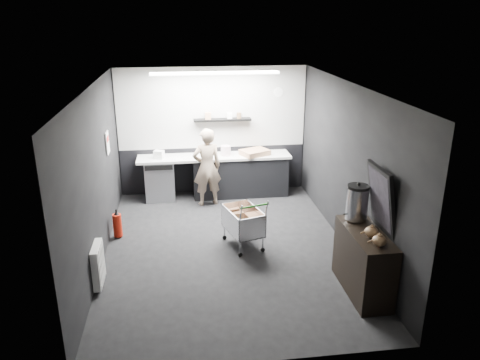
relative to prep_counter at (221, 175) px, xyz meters
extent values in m
plane|color=black|center=(-0.14, -2.42, -0.46)|extent=(5.50, 5.50, 0.00)
plane|color=silver|center=(-0.14, -2.42, 2.24)|extent=(5.50, 5.50, 0.00)
plane|color=black|center=(-0.14, 0.33, 0.89)|extent=(5.50, 0.00, 5.50)
plane|color=black|center=(-0.14, -5.17, 0.89)|extent=(5.50, 0.00, 5.50)
plane|color=black|center=(-2.14, -2.42, 0.89)|extent=(0.00, 5.50, 5.50)
plane|color=black|center=(1.86, -2.42, 0.89)|extent=(0.00, 5.50, 5.50)
cube|color=#B7B6B2|center=(-0.14, 0.31, 1.39)|extent=(3.95, 0.02, 1.70)
cube|color=black|center=(-0.14, 0.31, 0.04)|extent=(3.95, 0.02, 1.00)
cube|color=black|center=(0.06, 0.20, 1.16)|extent=(1.20, 0.22, 0.04)
cylinder|color=white|center=(1.26, 0.30, 1.69)|extent=(0.20, 0.03, 0.20)
cube|color=white|center=(-2.12, -1.12, 1.09)|extent=(0.02, 0.30, 0.40)
cube|color=red|center=(-2.11, -1.12, 1.16)|extent=(0.02, 0.22, 0.10)
cube|color=white|center=(-2.08, -3.32, -0.11)|extent=(0.10, 0.50, 0.60)
cube|color=white|center=(-0.14, -0.57, 2.21)|extent=(2.40, 0.20, 0.04)
cube|color=black|center=(0.41, 0.00, -0.03)|extent=(2.00, 0.56, 0.85)
cube|color=silver|center=(-0.14, 0.00, 0.42)|extent=(3.20, 0.60, 0.05)
cube|color=#9EA0A5|center=(-1.29, 0.00, -0.03)|extent=(0.60, 0.58, 0.85)
cube|color=black|center=(-1.29, -0.30, 0.32)|extent=(0.56, 0.02, 0.10)
imported|color=beige|center=(-0.32, -0.45, 0.34)|extent=(0.64, 0.49, 1.60)
cube|color=silver|center=(0.15, -2.35, -0.18)|extent=(0.68, 0.86, 0.02)
cube|color=silver|center=(-0.09, -2.35, 0.01)|extent=(0.23, 0.73, 0.40)
cube|color=silver|center=(0.38, -2.35, 0.01)|extent=(0.23, 0.73, 0.40)
cube|color=silver|center=(0.15, -2.72, 0.01)|extent=(0.47, 0.16, 0.40)
cube|color=silver|center=(0.15, -1.98, 0.01)|extent=(0.47, 0.16, 0.40)
cylinder|color=silver|center=(-0.06, -2.69, -0.31)|extent=(0.02, 0.02, 0.27)
cylinder|color=silver|center=(0.35, -2.69, -0.31)|extent=(0.02, 0.02, 0.27)
cylinder|color=silver|center=(-0.06, -2.01, -0.31)|extent=(0.02, 0.02, 0.27)
cylinder|color=silver|center=(0.35, -2.01, -0.31)|extent=(0.02, 0.02, 0.27)
cylinder|color=#298D26|center=(0.15, -2.78, 0.43)|extent=(0.48, 0.17, 0.03)
cube|color=brown|center=(0.04, -2.26, 0.00)|extent=(0.28, 0.32, 0.34)
cube|color=brown|center=(0.27, -2.46, -0.02)|extent=(0.26, 0.29, 0.30)
cylinder|color=black|center=(-0.06, -2.69, -0.42)|extent=(0.08, 0.05, 0.07)
cylinder|color=black|center=(-0.06, -2.01, -0.42)|extent=(0.08, 0.05, 0.07)
cylinder|color=black|center=(0.35, -2.69, -0.42)|extent=(0.08, 0.05, 0.07)
cylinder|color=black|center=(0.35, -2.01, -0.42)|extent=(0.08, 0.05, 0.07)
cube|color=black|center=(1.62, -3.93, 0.00)|extent=(0.46, 1.22, 0.92)
cylinder|color=silver|center=(1.62, -3.53, 0.71)|extent=(0.31, 0.31, 0.47)
cylinder|color=black|center=(1.62, -3.53, 0.97)|extent=(0.31, 0.31, 0.04)
sphere|color=black|center=(1.62, -3.53, 1.01)|extent=(0.05, 0.05, 0.05)
ellipsoid|color=brown|center=(1.62, -4.09, 0.54)|extent=(0.18, 0.18, 0.15)
ellipsoid|color=brown|center=(1.62, -4.34, 0.54)|extent=(0.18, 0.18, 0.15)
cube|color=black|center=(1.80, -3.88, 0.92)|extent=(0.21, 0.71, 0.91)
cube|color=black|center=(1.78, -3.88, 0.92)|extent=(0.15, 0.61, 0.78)
cylinder|color=#B31B0B|center=(-1.99, -1.76, -0.23)|extent=(0.15, 0.15, 0.41)
cone|color=black|center=(-1.99, -1.76, 0.00)|extent=(0.10, 0.10, 0.06)
cylinder|color=black|center=(-1.99, -1.76, 0.04)|extent=(0.03, 0.03, 0.06)
cube|color=#AA7D5B|center=(0.72, -0.05, 0.50)|extent=(0.67, 0.61, 0.11)
cylinder|color=silver|center=(0.11, 0.00, 0.55)|extent=(0.21, 0.21, 0.21)
cube|color=white|center=(-1.28, -0.05, 0.53)|extent=(0.23, 0.20, 0.17)
camera|label=1|loc=(-0.85, -9.38, 3.27)|focal=35.00mm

